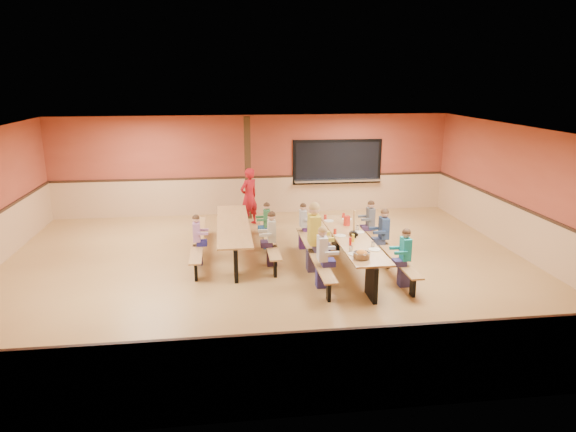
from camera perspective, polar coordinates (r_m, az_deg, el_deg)
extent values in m
plane|color=olive|center=(11.25, -2.10, -6.11)|extent=(12.00, 12.00, 0.00)
cube|color=#9B422D|center=(15.68, -3.88, 5.67)|extent=(12.00, 0.04, 3.00)
cube|color=#9B422D|center=(6.10, 2.24, -9.92)|extent=(12.00, 0.04, 3.00)
cube|color=#9B422D|center=(12.80, 25.66, 2.03)|extent=(0.04, 10.00, 3.00)
cube|color=white|center=(10.54, -2.26, 9.27)|extent=(12.00, 10.00, 0.04)
cube|color=black|center=(16.01, 5.50, 6.02)|extent=(2.60, 0.06, 1.20)
cube|color=silver|center=(16.03, 5.52, 3.96)|extent=(2.70, 0.28, 0.06)
cube|color=black|center=(15.08, -4.49, 5.28)|extent=(0.18, 0.18, 3.00)
cube|color=#B07E46|center=(11.20, 7.11, -2.42)|extent=(0.75, 3.60, 0.04)
cube|color=black|center=(9.92, 9.26, -7.14)|extent=(0.08, 0.60, 0.70)
cube|color=black|center=(12.74, 5.33, -1.92)|extent=(0.08, 0.60, 0.70)
cube|color=#B07E46|center=(11.11, 2.92, -4.02)|extent=(0.26, 3.60, 0.04)
cube|color=black|center=(11.19, 2.91, -5.10)|extent=(0.06, 0.18, 0.41)
cube|color=#B07E46|center=(11.51, 11.05, -3.60)|extent=(0.26, 3.60, 0.04)
cube|color=black|center=(11.59, 10.99, -4.65)|extent=(0.06, 0.18, 0.41)
cube|color=#B07E46|center=(12.14, -6.11, -0.98)|extent=(0.75, 3.60, 0.04)
cube|color=black|center=(10.79, -5.83, -5.15)|extent=(0.08, 0.60, 0.70)
cube|color=black|center=(13.74, -6.23, -0.68)|extent=(0.08, 0.60, 0.70)
cube|color=#B07E46|center=(12.24, -9.93, -2.41)|extent=(0.26, 3.60, 0.04)
cube|color=black|center=(12.31, -9.89, -3.41)|extent=(0.06, 0.18, 0.41)
cube|color=#B07E46|center=(12.27, -2.21, -2.14)|extent=(0.26, 3.60, 0.04)
cube|color=black|center=(12.34, -2.20, -3.14)|extent=(0.06, 0.18, 0.41)
imported|color=#A3121A|center=(14.54, -4.36, 2.16)|extent=(0.71, 0.68, 1.63)
cylinder|color=red|center=(12.01, 6.56, -0.53)|extent=(0.16, 0.16, 0.22)
cube|color=black|center=(11.15, 7.28, -2.04)|extent=(0.10, 0.14, 0.13)
cylinder|color=yellow|center=(10.84, 7.24, -2.44)|extent=(0.06, 0.06, 0.17)
cylinder|color=#B2140F|center=(10.62, 6.94, -2.80)|extent=(0.06, 0.06, 0.17)
cube|color=black|center=(11.30, 7.30, -1.99)|extent=(0.16, 0.16, 0.06)
cube|color=#B07E46|center=(11.22, 7.35, -0.62)|extent=(0.02, 0.09, 0.50)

